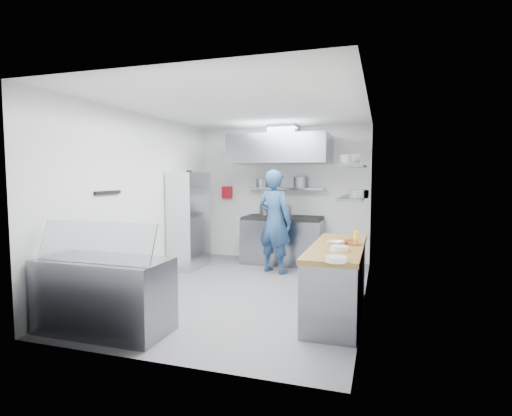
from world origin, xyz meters
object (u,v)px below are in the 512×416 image
(gas_range, at_px, (283,241))
(wire_rack, at_px, (189,221))
(display_case, at_px, (105,295))
(chef, at_px, (275,221))

(gas_range, height_order, wire_rack, wire_rack)
(display_case, bearing_deg, wire_rack, 99.56)
(gas_range, xyz_separation_m, display_case, (-1.10, -4.10, -0.03))
(gas_range, distance_m, wire_rack, 1.95)
(chef, bearing_deg, wire_rack, 26.01)
(gas_range, bearing_deg, wire_rack, -149.71)
(chef, bearing_deg, display_case, 91.71)
(wire_rack, bearing_deg, gas_range, 30.29)
(display_case, bearing_deg, chef, 70.98)
(wire_rack, bearing_deg, display_case, -80.44)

